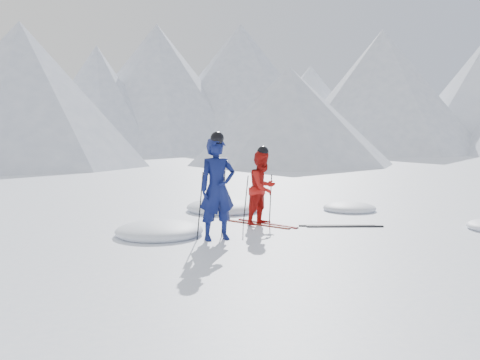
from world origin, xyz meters
name	(u,v)px	position (x,y,z in m)	size (l,w,h in m)	color
ground	(333,228)	(0.00, 0.00, 0.00)	(160.00, 160.00, 0.00)	white
mountain_range	(132,80)	(5.71, 35.31, 6.72)	(106.15, 62.94, 15.53)	#B2BCD1
skier_blue	(217,189)	(-2.77, 0.05, 1.00)	(0.73, 0.48, 1.99)	#0C154D
skier_red	(263,188)	(-1.16, 1.07, 0.84)	(0.81, 0.63, 1.67)	#B0120E
pole_blue_left	(200,206)	(-3.07, 0.20, 0.66)	(0.02, 0.02, 1.33)	black
pole_blue_right	(223,203)	(-2.52, 0.30, 0.66)	(0.02, 0.02, 1.33)	black
pole_red_left	(246,200)	(-1.46, 1.32, 0.56)	(0.02, 0.02, 1.11)	black
pole_red_right	(271,199)	(-0.86, 1.22, 0.56)	(0.02, 0.02, 1.11)	black
ski_worn_left	(258,224)	(-1.28, 1.07, 0.01)	(0.09, 1.70, 0.03)	black
ski_worn_right	(267,223)	(-1.04, 1.07, 0.01)	(0.09, 1.70, 0.03)	black
ski_loose_a	(337,226)	(0.19, 0.09, 0.01)	(0.09, 1.70, 0.03)	black
ski_loose_b	(345,226)	(0.29, -0.06, 0.01)	(0.09, 1.70, 0.03)	black
snow_lumps	(259,219)	(-0.86, 1.73, 0.00)	(8.22, 6.86, 0.44)	white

